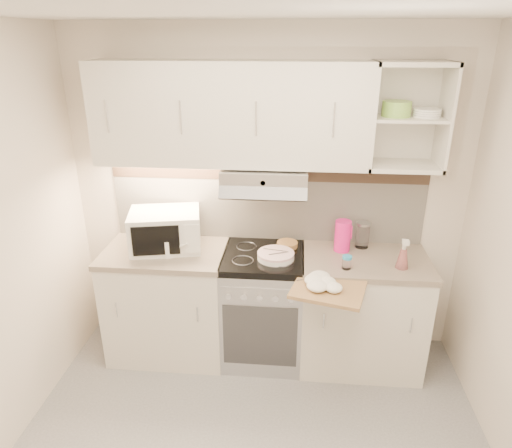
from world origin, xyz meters
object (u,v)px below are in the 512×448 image
pink_pitcher (343,236)px  cutting_board (329,288)px  electric_range (263,306)px  glass_jar (363,235)px  microwave (165,230)px  watering_can (169,246)px  plate_stack (276,255)px  spray_bottle (403,256)px

pink_pitcher → cutting_board: (-0.12, -0.52, -0.15)m
electric_range → cutting_board: (0.46, -0.40, 0.42)m
glass_jar → cutting_board: 0.67m
microwave → pink_pitcher: bearing=-9.0°
watering_can → glass_jar: size_ratio=1.17×
watering_can → cutting_board: 1.20m
microwave → cutting_board: bearing=-32.6°
plate_stack → cutting_board: 0.50m
electric_range → microwave: 0.96m
cutting_board → glass_jar: bearing=79.8°
microwave → glass_jar: microwave is taller
microwave → watering_can: size_ratio=2.47×
plate_stack → spray_bottle: 0.89m
plate_stack → spray_bottle: spray_bottle is taller
glass_jar → spray_bottle: bearing=-53.5°
electric_range → cutting_board: 0.74m
watering_can → glass_jar: bearing=26.6°
microwave → glass_jar: size_ratio=2.89×
pink_pitcher → glass_jar: pink_pitcher is taller
microwave → cutting_board: microwave is taller
plate_stack → glass_jar: (0.64, 0.26, 0.08)m
electric_range → watering_can: watering_can is taller
microwave → plate_stack: bearing=-19.7°
watering_can → cutting_board: watering_can is taller
glass_jar → cutting_board: glass_jar is taller
plate_stack → glass_jar: glass_jar is taller
pink_pitcher → microwave: bearing=171.5°
electric_range → watering_can: (-0.69, -0.08, 0.52)m
plate_stack → pink_pitcher: size_ratio=1.13×
watering_can → cutting_board: (1.15, -0.32, -0.10)m
spray_bottle → pink_pitcher: bearing=154.0°
pink_pitcher → cutting_board: bearing=-114.7°
electric_range → glass_jar: (0.74, 0.20, 0.55)m
microwave → watering_can: microwave is taller
electric_range → watering_can: size_ratio=3.82×
plate_stack → cutting_board: plate_stack is taller
glass_jar → cutting_board: (-0.28, -0.60, -0.13)m
watering_can → plate_stack: (0.78, 0.02, -0.05)m
plate_stack → spray_bottle: bearing=-3.9°
spray_bottle → cutting_board: size_ratio=0.51×
spray_bottle → cutting_board: bearing=-145.8°
electric_range → pink_pitcher: bearing=11.6°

